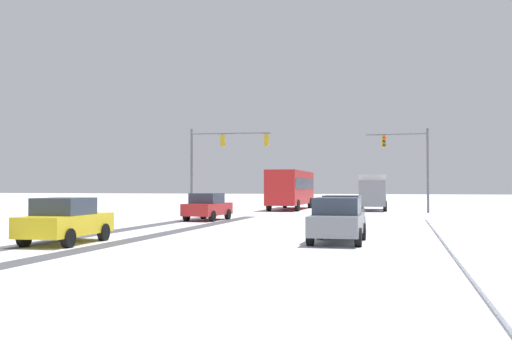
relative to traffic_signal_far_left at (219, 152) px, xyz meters
The scene contains 11 objects.
wheel_track_left_lane 21.42m from the traffic_signal_far_left, 87.14° to the right, with size 1.01×32.36×0.01m, color #4C4C51.
wheel_track_right_lane 21.73m from the traffic_signal_far_left, 79.78° to the right, with size 0.92×32.36×0.01m, color #4C4C51.
sidewalk_kerb_right 28.46m from the traffic_signal_far_left, 52.74° to the right, with size 4.00×32.36×0.12m, color white.
traffic_signal_far_left is the anchor object (origin of this frame).
traffic_signal_far_right 14.87m from the traffic_signal_far_left, 14.96° to the left, with size 4.76×0.38×6.50m.
car_red_lead 10.57m from the traffic_signal_far_left, 76.09° to the right, with size 2.02×4.19×1.62m.
car_black_second 20.17m from the traffic_signal_far_left, 56.08° to the right, with size 1.84×4.10×1.62m.
car_grey_third 24.64m from the traffic_signal_far_left, 62.14° to the right, with size 1.85×4.11×1.62m.
car_yellow_cab_fourth 24.59m from the traffic_signal_far_left, 85.01° to the right, with size 1.98×4.18×1.62m.
bus_oncoming 9.37m from the traffic_signal_far_left, 62.37° to the left, with size 2.76×11.03×3.38m.
box_truck_delivery 14.07m from the traffic_signal_far_left, 35.05° to the left, with size 2.49×7.47×3.02m.
Camera 1 is at (6.86, -6.70, 2.01)m, focal length 40.51 mm.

